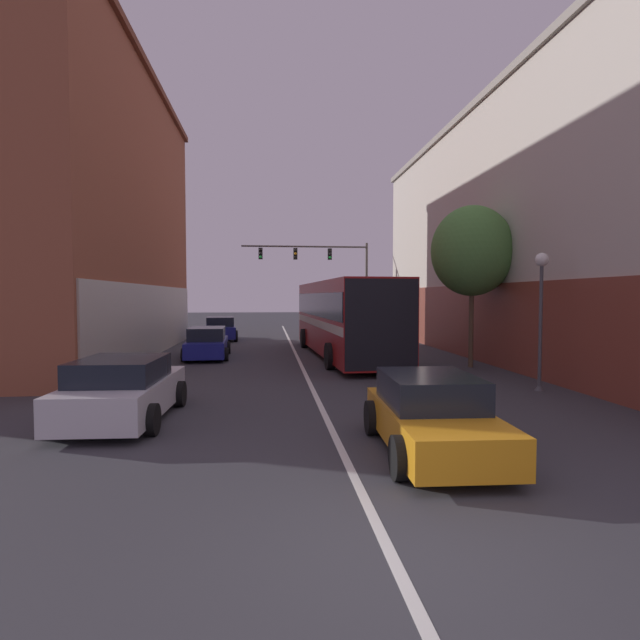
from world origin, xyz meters
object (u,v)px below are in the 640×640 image
Objects in this scene: street_tree_near at (472,251)px; parked_car_left_mid at (207,343)px; parked_car_left_far at (220,329)px; parked_car_left_near at (123,390)px; street_lamp at (541,299)px; traffic_signal_gantry at (325,266)px; hatchback_foreground at (432,416)px; bus at (343,315)px.

parked_car_left_mid is at bearing 158.96° from street_tree_near.
parked_car_left_near is at bearing 173.63° from parked_car_left_far.
traffic_signal_gantry is at bearing 99.58° from street_lamp.
traffic_signal_gantry is at bearing -0.46° from hatchback_foreground.
parked_car_left_mid is 13.75m from street_lamp.
parked_car_left_near is 25.71m from traffic_signal_gantry.
street_tree_near reaches higher than hatchback_foreground.
hatchback_foreground is at bearing -160.97° from parked_car_left_mid.
hatchback_foreground is 23.58m from parked_car_left_far.
street_lamp reaches higher than parked_car_left_far.
parked_car_left_near is at bearing -167.73° from street_lamp.
parked_car_left_far is at bearing -0.61° from parked_car_left_mid.
street_tree_near is (4.86, 9.95, 3.77)m from hatchback_foreground.
parked_car_left_near is 13.49m from street_tree_near.
parked_car_left_far is (-6.31, 8.99, -1.19)m from bus.
street_lamp is (10.72, -17.67, 1.94)m from parked_car_left_far.
bus is 3.28× the size of street_lamp.
traffic_signal_gantry is (7.17, 24.33, 4.23)m from parked_car_left_near.
street_lamp is at bearing -80.42° from traffic_signal_gantry.
parked_car_left_near is 20.03m from parked_car_left_far.
traffic_signal_gantry is at bearing -14.32° from parked_car_left_near.
traffic_signal_gantry is at bearing -64.40° from parked_car_left_far.
street_lamp is at bearing -75.62° from parked_car_left_near.
street_tree_near is at bearing -134.91° from bus.
street_lamp is at bearing -155.98° from bus.
bus is at bearing -150.80° from parked_car_left_far.
parked_car_left_far is at bearing 16.33° from hatchback_foreground.
parked_car_left_mid is (-6.02, 0.07, -1.24)m from bus.
parked_car_left_near is 1.06× the size of street_lamp.
hatchback_foreground is at bearing -116.04° from street_tree_near.
bus reaches higher than parked_car_left_far.
traffic_signal_gantry is (0.70, 13.28, 3.02)m from bus.
traffic_signal_gantry is (7.01, 4.29, 4.21)m from parked_car_left_far.
hatchback_foreground is at bearing -92.56° from traffic_signal_gantry.
street_lamp is (10.88, 2.37, 1.96)m from parked_car_left_near.
street_lamp is at bearing -41.38° from hatchback_foreground.
hatchback_foreground is 0.91× the size of parked_car_left_far.
bus is 1.43× the size of traffic_signal_gantry.
parked_car_left_far is at bearing 121.24° from street_lamp.
bus is 12.86m from parked_car_left_near.
street_lamp is (3.71, -21.96, -2.27)m from traffic_signal_gantry.
parked_car_left_near is at bearing 66.77° from hatchback_foreground.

